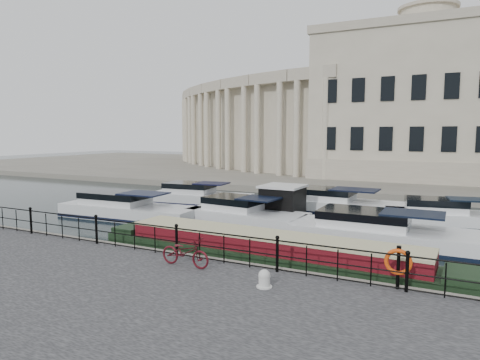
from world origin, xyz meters
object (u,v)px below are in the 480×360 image
(bicycle, at_px, (185,252))
(narrowboat, at_px, (267,254))
(mooring_bollard, at_px, (264,279))
(harbour_hut, at_px, (283,205))
(life_ring_post, at_px, (398,263))

(bicycle, relative_size, narrowboat, 0.12)
(mooring_bollard, relative_size, harbour_hut, 0.16)
(bicycle, height_order, mooring_bollard, bicycle)
(mooring_bollard, xyz_separation_m, narrowboat, (-1.51, 3.80, -0.44))
(narrowboat, xyz_separation_m, harbour_hut, (-2.34, 7.78, 0.59))
(mooring_bollard, bearing_deg, harbour_hut, 108.40)
(mooring_bollard, relative_size, life_ring_post, 0.42)
(harbour_hut, bearing_deg, life_ring_post, -51.07)
(life_ring_post, height_order, harbour_hut, harbour_hut)
(harbour_hut, bearing_deg, narrowboat, -70.85)
(mooring_bollard, bearing_deg, narrowboat, 111.71)
(life_ring_post, bearing_deg, harbour_hut, 126.52)
(mooring_bollard, relative_size, narrowboat, 0.04)
(bicycle, relative_size, life_ring_post, 1.47)
(mooring_bollard, distance_m, narrowboat, 4.12)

